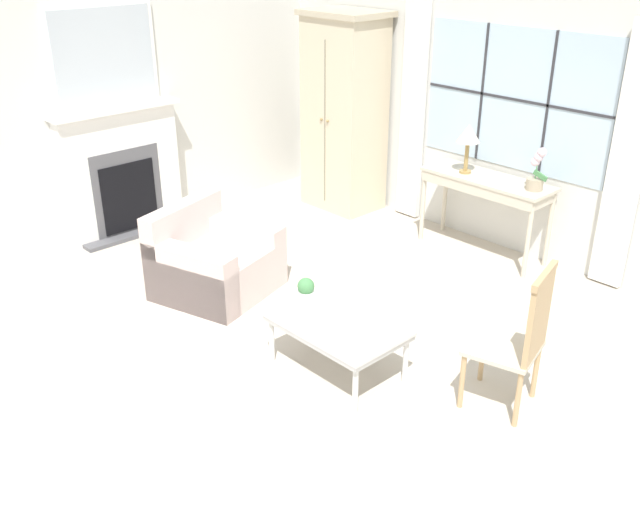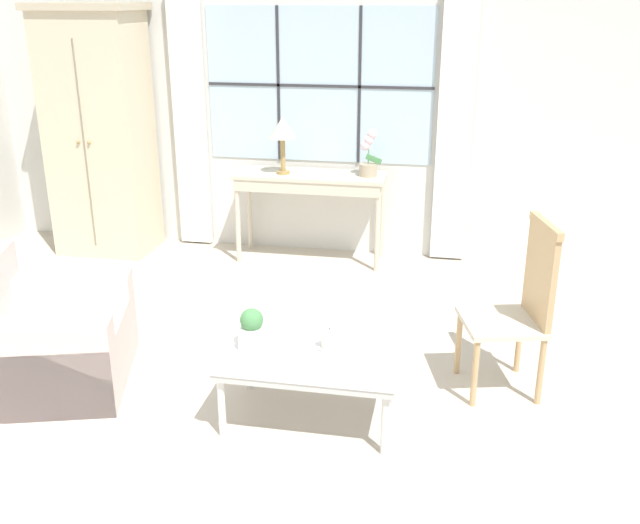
{
  "view_description": "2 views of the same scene",
  "coord_description": "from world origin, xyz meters",
  "px_view_note": "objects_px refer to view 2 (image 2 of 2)",
  "views": [
    {
      "loc": [
        3.61,
        -2.9,
        2.96
      ],
      "look_at": [
        0.24,
        0.27,
        0.77
      ],
      "focal_mm": 40.0,
      "sensor_mm": 36.0,
      "label": 1
    },
    {
      "loc": [
        1.19,
        -3.15,
        2.2
      ],
      "look_at": [
        0.52,
        0.32,
        0.89
      ],
      "focal_mm": 40.0,
      "sensor_mm": 36.0,
      "label": 2
    }
  ],
  "objects_px": {
    "table_lamp": "(282,130)",
    "armchair_upholstered": "(46,342)",
    "pillar_candle": "(329,340)",
    "potted_orchid": "(369,157)",
    "console_table": "(310,184)",
    "potted_plant_small": "(252,328)",
    "side_chair_wooden": "(521,300)",
    "armoire": "(100,132)",
    "coffee_table": "(311,359)"
  },
  "relations": [
    {
      "from": "armoire",
      "to": "armchair_upholstered",
      "type": "bearing_deg",
      "value": -72.22
    },
    {
      "from": "table_lamp",
      "to": "side_chair_wooden",
      "type": "distance_m",
      "value": 2.74
    },
    {
      "from": "coffee_table",
      "to": "side_chair_wooden",
      "type": "bearing_deg",
      "value": 26.56
    },
    {
      "from": "pillar_candle",
      "to": "potted_orchid",
      "type": "bearing_deg",
      "value": 92.55
    },
    {
      "from": "coffee_table",
      "to": "potted_plant_small",
      "type": "relative_size",
      "value": 4.26
    },
    {
      "from": "potted_orchid",
      "to": "potted_plant_small",
      "type": "xyz_separation_m",
      "value": [
        -0.31,
        -2.53,
        -0.42
      ]
    },
    {
      "from": "console_table",
      "to": "potted_orchid",
      "type": "bearing_deg",
      "value": 0.88
    },
    {
      "from": "armchair_upholstered",
      "to": "pillar_candle",
      "type": "bearing_deg",
      "value": -1.65
    },
    {
      "from": "side_chair_wooden",
      "to": "pillar_candle",
      "type": "distance_m",
      "value": 1.15
    },
    {
      "from": "console_table",
      "to": "table_lamp",
      "type": "xyz_separation_m",
      "value": [
        -0.23,
        -0.05,
        0.46
      ]
    },
    {
      "from": "side_chair_wooden",
      "to": "pillar_candle",
      "type": "xyz_separation_m",
      "value": [
        -1.03,
        -0.51,
        -0.1
      ]
    },
    {
      "from": "potted_orchid",
      "to": "pillar_candle",
      "type": "height_order",
      "value": "potted_orchid"
    },
    {
      "from": "potted_plant_small",
      "to": "potted_orchid",
      "type": "bearing_deg",
      "value": 83.11
    },
    {
      "from": "potted_orchid",
      "to": "side_chair_wooden",
      "type": "distance_m",
      "value": 2.31
    },
    {
      "from": "table_lamp",
      "to": "potted_plant_small",
      "type": "distance_m",
      "value": 2.59
    },
    {
      "from": "potted_orchid",
      "to": "pillar_candle",
      "type": "bearing_deg",
      "value": -87.45
    },
    {
      "from": "table_lamp",
      "to": "potted_orchid",
      "type": "relative_size",
      "value": 1.21
    },
    {
      "from": "armoire",
      "to": "potted_orchid",
      "type": "relative_size",
      "value": 5.44
    },
    {
      "from": "console_table",
      "to": "coffee_table",
      "type": "relative_size",
      "value": 1.35
    },
    {
      "from": "console_table",
      "to": "pillar_candle",
      "type": "xyz_separation_m",
      "value": [
        0.61,
        -2.47,
        -0.23
      ]
    },
    {
      "from": "console_table",
      "to": "armoire",
      "type": "bearing_deg",
      "value": -178.2
    },
    {
      "from": "armchair_upholstered",
      "to": "pillar_candle",
      "type": "distance_m",
      "value": 1.75
    },
    {
      "from": "table_lamp",
      "to": "armchair_upholstered",
      "type": "bearing_deg",
      "value": -110.8
    },
    {
      "from": "table_lamp",
      "to": "coffee_table",
      "type": "relative_size",
      "value": 0.5
    },
    {
      "from": "console_table",
      "to": "potted_plant_small",
      "type": "distance_m",
      "value": 2.54
    },
    {
      "from": "armoire",
      "to": "table_lamp",
      "type": "bearing_deg",
      "value": 0.39
    },
    {
      "from": "side_chair_wooden",
      "to": "armoire",
      "type": "bearing_deg",
      "value": 151.65
    },
    {
      "from": "armoire",
      "to": "side_chair_wooden",
      "type": "distance_m",
      "value": 4.04
    },
    {
      "from": "console_table",
      "to": "armchair_upholstered",
      "type": "relative_size",
      "value": 1.15
    },
    {
      "from": "coffee_table",
      "to": "potted_plant_small",
      "type": "distance_m",
      "value": 0.36
    },
    {
      "from": "potted_orchid",
      "to": "armchair_upholstered",
      "type": "height_order",
      "value": "potted_orchid"
    },
    {
      "from": "table_lamp",
      "to": "potted_plant_small",
      "type": "xyz_separation_m",
      "value": [
        0.42,
        -2.48,
        -0.63
      ]
    },
    {
      "from": "console_table",
      "to": "side_chair_wooden",
      "type": "height_order",
      "value": "side_chair_wooden"
    },
    {
      "from": "table_lamp",
      "to": "side_chair_wooden",
      "type": "xyz_separation_m",
      "value": [
        1.87,
        -1.91,
        -0.59
      ]
    },
    {
      "from": "potted_orchid",
      "to": "armchair_upholstered",
      "type": "distance_m",
      "value": 3.0
    },
    {
      "from": "coffee_table",
      "to": "pillar_candle",
      "type": "bearing_deg",
      "value": 30.39
    },
    {
      "from": "armoire",
      "to": "side_chair_wooden",
      "type": "height_order",
      "value": "armoire"
    },
    {
      "from": "table_lamp",
      "to": "coffee_table",
      "type": "height_order",
      "value": "table_lamp"
    },
    {
      "from": "side_chair_wooden",
      "to": "potted_orchid",
      "type": "bearing_deg",
      "value": 120.09
    },
    {
      "from": "table_lamp",
      "to": "armchair_upholstered",
      "type": "xyz_separation_m",
      "value": [
        -0.9,
        -2.37,
        -0.89
      ]
    },
    {
      "from": "pillar_candle",
      "to": "coffee_table",
      "type": "bearing_deg",
      "value": -149.61
    },
    {
      "from": "armchair_upholstered",
      "to": "potted_orchid",
      "type": "bearing_deg",
      "value": 56.16
    },
    {
      "from": "coffee_table",
      "to": "pillar_candle",
      "type": "height_order",
      "value": "pillar_candle"
    },
    {
      "from": "potted_orchid",
      "to": "side_chair_wooden",
      "type": "xyz_separation_m",
      "value": [
        1.14,
        -1.97,
        -0.37
      ]
    },
    {
      "from": "table_lamp",
      "to": "armchair_upholstered",
      "type": "relative_size",
      "value": 0.42
    },
    {
      "from": "table_lamp",
      "to": "side_chair_wooden",
      "type": "height_order",
      "value": "table_lamp"
    },
    {
      "from": "coffee_table",
      "to": "console_table",
      "type": "bearing_deg",
      "value": 101.64
    },
    {
      "from": "table_lamp",
      "to": "pillar_candle",
      "type": "bearing_deg",
      "value": -70.94
    },
    {
      "from": "armoire",
      "to": "potted_orchid",
      "type": "bearing_deg",
      "value": 1.61
    },
    {
      "from": "armoire",
      "to": "potted_orchid",
      "type": "distance_m",
      "value": 2.39
    }
  ]
}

